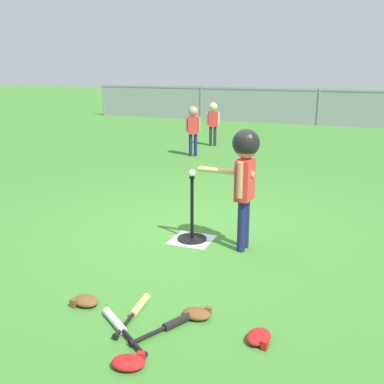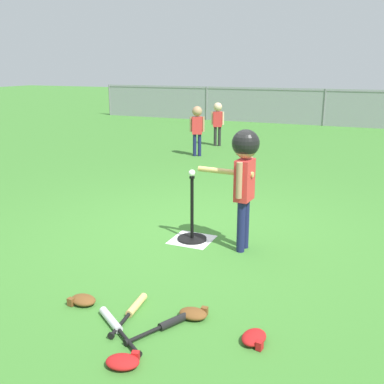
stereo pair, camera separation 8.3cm
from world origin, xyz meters
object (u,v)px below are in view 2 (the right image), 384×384
at_px(batter_child, 244,166).
at_px(glove_near_bats, 254,338).
at_px(fielder_deep_right, 218,118).
at_px(spare_bat_black, 169,323).
at_px(baseball_on_tee, 192,173).
at_px(glove_tossed_aside, 194,314).
at_px(glove_by_plate, 123,362).
at_px(glove_outfield_drop, 83,300).
at_px(fielder_near_left, 197,124).
at_px(batting_tee, 192,230).
at_px(spare_bat_silver, 114,324).
at_px(spare_bat_wood, 133,309).

xyz_separation_m(batter_child, glove_near_bats, (0.58, -1.55, -0.86)).
bearing_deg(fielder_deep_right, spare_bat_black, -72.12).
relative_size(batter_child, fielder_deep_right, 1.23).
xyz_separation_m(baseball_on_tee, glove_near_bats, (1.16, -1.59, -0.72)).
distance_m(fielder_deep_right, glove_tossed_aside, 7.70).
distance_m(glove_by_plate, glove_tossed_aside, 0.74).
bearing_deg(baseball_on_tee, glove_outfield_drop, -98.78).
bearing_deg(baseball_on_tee, fielder_near_left, 112.28).
bearing_deg(batting_tee, fielder_deep_right, 107.86).
distance_m(spare_bat_black, glove_outfield_drop, 0.79).
relative_size(fielder_deep_right, glove_outfield_drop, 4.35).
bearing_deg(glove_by_plate, batting_tee, 102.13).
bearing_deg(fielder_deep_right, spare_bat_silver, -75.02).
xyz_separation_m(spare_bat_black, glove_tossed_aside, (0.12, 0.19, 0.01)).
xyz_separation_m(spare_bat_silver, spare_bat_black, (0.36, 0.17, 0.00)).
distance_m(fielder_deep_right, spare_bat_silver, 7.90).
bearing_deg(glove_tossed_aside, fielder_deep_right, 109.14).
distance_m(batting_tee, fielder_near_left, 4.83).
distance_m(spare_bat_wood, spare_bat_black, 0.35).
height_order(spare_bat_wood, spare_bat_black, same).
bearing_deg(fielder_deep_right, glove_outfield_drop, -77.73).
bearing_deg(glove_by_plate, baseball_on_tee, 102.13).
xyz_separation_m(fielder_near_left, glove_tossed_aside, (2.47, -5.91, -0.64)).
bearing_deg(glove_tossed_aside, glove_near_bats, -13.43).
distance_m(spare_bat_wood, glove_outfield_drop, 0.44).
height_order(batter_child, spare_bat_wood, batter_child).
height_order(baseball_on_tee, batter_child, batter_child).
bearing_deg(batting_tee, spare_bat_wood, -83.18).
relative_size(fielder_near_left, spare_bat_silver, 1.83).
relative_size(batter_child, spare_bat_black, 2.29).
height_order(spare_bat_wood, glove_outfield_drop, glove_outfield_drop).
height_order(spare_bat_silver, glove_by_plate, glove_by_plate).
bearing_deg(glove_by_plate, glove_outfield_drop, 142.88).
distance_m(batter_child, spare_bat_wood, 1.82).
distance_m(batter_child, spare_bat_silver, 2.03).
xyz_separation_m(spare_bat_silver, glove_by_plate, (0.30, -0.35, 0.01)).
relative_size(glove_tossed_aside, glove_outfield_drop, 0.95).
bearing_deg(batter_child, fielder_near_left, 118.25).
bearing_deg(batting_tee, spare_bat_silver, -84.63).
relative_size(baseball_on_tee, fielder_deep_right, 0.07).
bearing_deg(glove_by_plate, fielder_deep_right, 106.33).
bearing_deg(spare_bat_silver, glove_outfield_drop, 155.72).
relative_size(fielder_near_left, spare_bat_wood, 1.74).
distance_m(batting_tee, glove_outfield_drop, 1.65).
xyz_separation_m(spare_bat_black, glove_outfield_drop, (-0.79, 0.02, 0.01)).
xyz_separation_m(spare_bat_black, glove_near_bats, (0.63, 0.07, 0.01)).
bearing_deg(spare_bat_black, spare_bat_silver, -155.22).
distance_m(fielder_deep_right, spare_bat_black, 7.85).
bearing_deg(glove_outfield_drop, fielder_deep_right, 102.27).
xyz_separation_m(fielder_near_left, spare_bat_wood, (2.01, -6.02, -0.64)).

